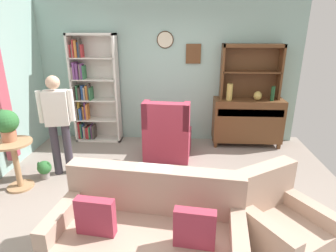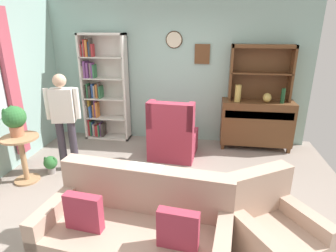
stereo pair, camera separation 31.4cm
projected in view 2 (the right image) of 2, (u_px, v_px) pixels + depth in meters
ground_plane at (159, 195)px, 3.96m from camera, size 5.40×4.60×0.02m
wall_back at (177, 70)px, 5.47m from camera, size 5.00×0.09×2.80m
area_rug at (170, 208)px, 3.65m from camera, size 2.26×2.06×0.01m
bookshelf at (102, 90)px, 5.63m from camera, size 0.90×0.30×2.10m
sideboard at (256, 122)px, 5.31m from camera, size 1.30×0.45×0.92m
sideboard_hutch at (261, 65)px, 5.05m from camera, size 1.10×0.26×1.00m
vase_tall at (238, 93)px, 5.10m from camera, size 0.11×0.11×0.30m
vase_round at (267, 98)px, 5.06m from camera, size 0.15×0.15×0.17m
bottle_wine at (283, 96)px, 4.99m from camera, size 0.07×0.07×0.27m
couch_floral at (137, 233)px, 2.76m from camera, size 1.89×1.05×0.90m
armchair_floral at (271, 234)px, 2.78m from camera, size 1.05×1.06×0.88m
wingback_chair at (173, 137)px, 4.96m from camera, size 0.84×0.86×1.05m
plant_stand at (23, 154)px, 4.16m from camera, size 0.52×0.52×0.72m
potted_plant_large at (14, 119)px, 4.02m from camera, size 0.32×0.32×0.44m
potted_plant_small at (51, 164)px, 4.47m from camera, size 0.21×0.21×0.29m
person_reading at (64, 116)px, 4.36m from camera, size 0.52×0.27×1.56m
coffee_table at (161, 181)px, 3.62m from camera, size 0.80×0.50×0.42m
book_stack at (159, 171)px, 3.60m from camera, size 0.20×0.15×0.11m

